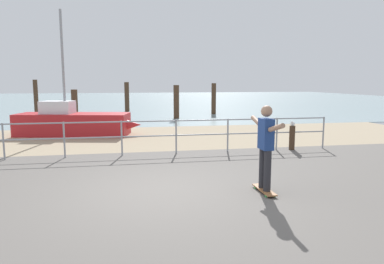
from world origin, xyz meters
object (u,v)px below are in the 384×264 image
at_px(sailboat, 77,123).
at_px(skateboarder, 266,142).
at_px(skateboard, 264,190).
at_px(bollard_short, 292,138).
at_px(seagull, 293,123).

xyz_separation_m(sailboat, skateboarder, (4.63, -8.43, 0.50)).
height_order(sailboat, skateboard, sailboat).
bearing_deg(skateboarder, bollard_short, 57.90).
bearing_deg(seagull, bollard_short, 59.10).
distance_m(sailboat, bollard_short, 8.40).
height_order(skateboard, skateboarder, skateboarder).
distance_m(bollard_short, seagull, 0.47).
xyz_separation_m(skateboarder, bollard_short, (2.53, 4.03, -0.63)).
height_order(skateboard, seagull, seagull).
bearing_deg(skateboarder, skateboard, -7.13).
height_order(sailboat, skateboarder, sailboat).
bearing_deg(skateboard, skateboarder, 172.87).
height_order(skateboard, bollard_short, bollard_short).
bearing_deg(sailboat, bollard_short, -31.64).
height_order(skateboarder, bollard_short, skateboarder).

